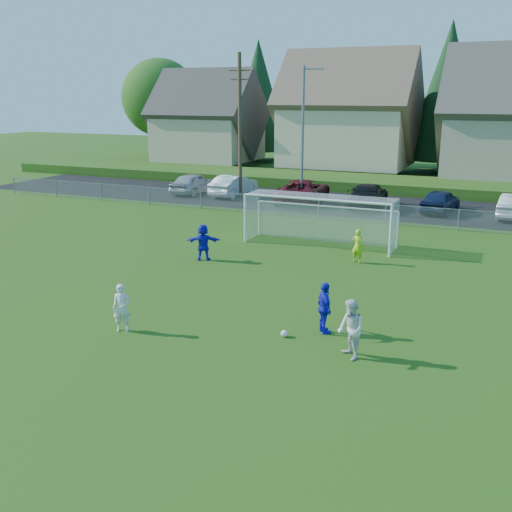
# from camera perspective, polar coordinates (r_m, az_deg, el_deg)

# --- Properties ---
(ground) EXTENTS (160.00, 160.00, 0.00)m
(ground) POSITION_cam_1_polar(r_m,az_deg,el_deg) (16.36, -11.49, -11.57)
(ground) COLOR #193D0C
(ground) RESTS_ON ground
(asphalt_lot) EXTENTS (60.00, 60.00, 0.00)m
(asphalt_lot) POSITION_cam_1_polar(r_m,az_deg,el_deg) (40.92, 11.00, 4.71)
(asphalt_lot) COLOR black
(asphalt_lot) RESTS_ON ground
(grass_embankment) EXTENTS (70.00, 6.00, 0.80)m
(grass_embankment) POSITION_cam_1_polar(r_m,az_deg,el_deg) (48.11, 13.03, 6.63)
(grass_embankment) COLOR #1E420F
(grass_embankment) RESTS_ON ground
(soccer_ball) EXTENTS (0.22, 0.22, 0.22)m
(soccer_ball) POSITION_cam_1_polar(r_m,az_deg,el_deg) (18.68, 2.71, -7.39)
(soccer_ball) COLOR white
(soccer_ball) RESTS_ON ground
(player_white_a) EXTENTS (0.67, 0.60, 1.53)m
(player_white_a) POSITION_cam_1_polar(r_m,az_deg,el_deg) (19.36, -12.66, -4.85)
(player_white_a) COLOR silver
(player_white_a) RESTS_ON ground
(player_white_b) EXTENTS (1.05, 1.07, 1.74)m
(player_white_b) POSITION_cam_1_polar(r_m,az_deg,el_deg) (17.17, 9.00, -6.92)
(player_white_b) COLOR silver
(player_white_b) RESTS_ON ground
(player_blue_a) EXTENTS (0.90, 1.02, 1.65)m
(player_blue_a) POSITION_cam_1_polar(r_m,az_deg,el_deg) (18.83, 6.55, -4.95)
(player_blue_a) COLOR #1519C6
(player_blue_a) RESTS_ON ground
(player_blue_b) EXTENTS (1.59, 1.07, 1.65)m
(player_blue_b) POSITION_cam_1_polar(r_m,az_deg,el_deg) (27.01, -5.05, 1.32)
(player_blue_b) COLOR #1519C6
(player_blue_b) RESTS_ON ground
(goalkeeper) EXTENTS (0.61, 0.46, 1.52)m
(goalkeeper) POSITION_cam_1_polar(r_m,az_deg,el_deg) (26.86, 9.66, 0.95)
(goalkeeper) COLOR #ABE01A
(goalkeeper) RESTS_ON ground
(car_a) EXTENTS (2.11, 4.62, 1.54)m
(car_a) POSITION_cam_1_polar(r_m,az_deg,el_deg) (45.41, -5.98, 6.91)
(car_a) COLOR #A5A7AD
(car_a) RESTS_ON ground
(car_b) EXTENTS (2.00, 4.76, 1.53)m
(car_b) POSITION_cam_1_polar(r_m,az_deg,el_deg) (44.13, -2.15, 6.73)
(car_b) COLOR white
(car_b) RESTS_ON ground
(car_c) EXTENTS (3.13, 6.07, 1.64)m
(car_c) POSITION_cam_1_polar(r_m,az_deg,el_deg) (41.36, 4.54, 6.20)
(car_c) COLOR maroon
(car_c) RESTS_ON ground
(car_d) EXTENTS (2.82, 5.72, 1.60)m
(car_d) POSITION_cam_1_polar(r_m,az_deg,el_deg) (40.17, 10.60, 5.69)
(car_d) COLOR black
(car_d) RESTS_ON ground
(car_e) EXTENTS (2.31, 4.51, 1.47)m
(car_e) POSITION_cam_1_polar(r_m,az_deg,el_deg) (39.59, 17.14, 5.04)
(car_e) COLOR #121E42
(car_e) RESTS_ON ground
(soccer_goal) EXTENTS (7.42, 1.90, 2.50)m
(soccer_goal) POSITION_cam_1_polar(r_m,az_deg,el_deg) (29.73, 6.22, 4.17)
(soccer_goal) COLOR white
(soccer_goal) RESTS_ON ground
(chainlink_fence) EXTENTS (52.06, 0.06, 1.20)m
(chainlink_fence) POSITION_cam_1_polar(r_m,az_deg,el_deg) (35.54, 9.07, 4.25)
(chainlink_fence) COLOR gray
(chainlink_fence) RESTS_ON ground
(streetlight) EXTENTS (1.38, 0.18, 9.00)m
(streetlight) POSITION_cam_1_polar(r_m,az_deg,el_deg) (40.10, 4.54, 11.70)
(streetlight) COLOR slate
(streetlight) RESTS_ON ground
(utility_pole) EXTENTS (1.60, 0.26, 10.00)m
(utility_pole) POSITION_cam_1_polar(r_m,az_deg,el_deg) (42.90, -1.54, 12.38)
(utility_pole) COLOR #473321
(utility_pole) RESTS_ON ground
(houses_row) EXTENTS (53.90, 11.45, 13.27)m
(houses_row) POSITION_cam_1_polar(r_m,az_deg,el_deg) (54.69, 17.10, 14.65)
(houses_row) COLOR tan
(houses_row) RESTS_ON ground
(tree_row) EXTENTS (65.98, 12.36, 13.80)m
(tree_row) POSITION_cam_1_polar(r_m,az_deg,el_deg) (61.04, 16.92, 14.26)
(tree_row) COLOR #382616
(tree_row) RESTS_ON ground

